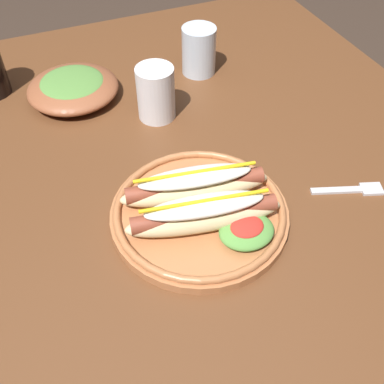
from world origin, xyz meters
TOP-DOWN VIEW (x-y plane):
  - ground_plane at (0.00, 0.00)m, footprint 8.00×8.00m
  - dining_table at (0.00, 0.00)m, footprint 1.17×1.06m
  - hot_dog_plate at (0.03, -0.18)m, footprint 0.28×0.28m
  - fork at (0.29, -0.22)m, footprint 0.12×0.06m
  - water_cup at (0.20, 0.22)m, footprint 0.07×0.07m
  - extra_cup at (0.06, 0.10)m, footprint 0.07×0.07m
  - side_bowl at (-0.08, 0.22)m, footprint 0.18×0.18m

SIDE VIEW (x-z plane):
  - ground_plane at x=0.00m, z-range 0.00..0.00m
  - dining_table at x=0.00m, z-range 0.28..1.02m
  - fork at x=0.29m, z-range 0.74..0.74m
  - side_bowl at x=-0.08m, z-range 0.74..0.79m
  - hot_dog_plate at x=0.03m, z-range 0.73..0.80m
  - water_cup at x=0.20m, z-range 0.74..0.84m
  - extra_cup at x=0.06m, z-range 0.74..0.84m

